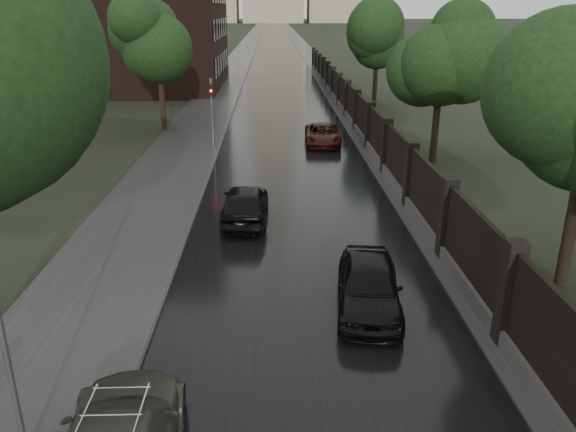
# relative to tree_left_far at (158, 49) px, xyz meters

# --- Properties ---
(road) EXTENTS (8.00, 420.00, 0.02)m
(road) POSITION_rel_tree_left_far_xyz_m (8.00, 160.00, -5.23)
(road) COLOR black
(road) RESTS_ON ground
(sidewalk_left) EXTENTS (4.00, 420.00, 0.16)m
(sidewalk_left) POSITION_rel_tree_left_far_xyz_m (2.00, 160.00, -5.16)
(sidewalk_left) COLOR #2D2D2D
(sidewalk_left) RESTS_ON ground
(verge_right) EXTENTS (3.00, 420.00, 0.08)m
(verge_right) POSITION_rel_tree_left_far_xyz_m (13.50, 160.00, -5.20)
(verge_right) COLOR #2D2D2D
(verge_right) RESTS_ON ground
(fence_right) EXTENTS (0.45, 75.72, 2.70)m
(fence_right) POSITION_rel_tree_left_far_xyz_m (12.60, 2.01, -4.23)
(fence_right) COLOR #383533
(fence_right) RESTS_ON ground
(tree_left_far) EXTENTS (4.25, 4.25, 7.39)m
(tree_left_far) POSITION_rel_tree_left_far_xyz_m (0.00, 0.00, 0.00)
(tree_left_far) COLOR black
(tree_left_far) RESTS_ON ground
(tree_right_b) EXTENTS (4.08, 4.08, 7.01)m
(tree_right_b) POSITION_rel_tree_left_far_xyz_m (15.50, -8.00, -0.29)
(tree_right_b) COLOR black
(tree_right_b) RESTS_ON ground
(tree_right_c) EXTENTS (4.08, 4.08, 7.01)m
(tree_right_c) POSITION_rel_tree_left_far_xyz_m (15.50, 10.00, -0.29)
(tree_right_c) COLOR black
(tree_right_c) RESTS_ON ground
(lamp_post) EXTENTS (0.25, 0.12, 5.11)m
(lamp_post) POSITION_rel_tree_left_far_xyz_m (2.60, -28.50, -2.57)
(lamp_post) COLOR #59595E
(lamp_post) RESTS_ON ground
(traffic_light) EXTENTS (0.16, 0.32, 4.00)m
(traffic_light) POSITION_rel_tree_left_far_xyz_m (3.70, -5.01, -2.84)
(traffic_light) COLOR #59595E
(traffic_light) RESTS_ON ground
(hatchback_left) EXTENTS (1.80, 4.27, 1.44)m
(hatchback_left) POSITION_rel_tree_left_far_xyz_m (6.00, -16.45, -4.52)
(hatchback_left) COLOR black
(hatchback_left) RESTS_ON ground
(car_right_near) EXTENTS (2.14, 4.31, 1.41)m
(car_right_near) POSITION_rel_tree_left_far_xyz_m (9.60, -23.22, -4.54)
(car_right_near) COLOR black
(car_right_near) RESTS_ON ground
(car_right_far) EXTENTS (2.15, 4.41, 1.21)m
(car_right_far) POSITION_rel_tree_left_far_xyz_m (10.02, -3.91, -4.64)
(car_right_far) COLOR black
(car_right_far) RESTS_ON ground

